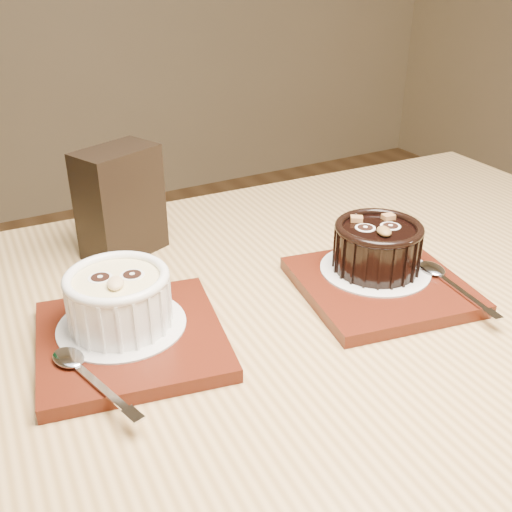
{
  "coord_description": "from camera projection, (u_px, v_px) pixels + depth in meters",
  "views": [
    {
      "loc": [
        -0.52,
        -0.21,
        1.11
      ],
      "look_at": [
        -0.24,
        0.28,
        0.81
      ],
      "focal_mm": 42.0,
      "sensor_mm": 36.0,
      "label": 1
    }
  ],
  "objects": [
    {
      "name": "condiment_stand",
      "position": [
        120.0,
        203.0,
        0.75
      ],
      "size": [
        0.12,
        0.09,
        0.14
      ],
      "primitive_type": "cube",
      "rotation": [
        0.0,
        0.0,
        0.39
      ],
      "color": "black",
      "rests_on": "table"
    },
    {
      "name": "spoon_right",
      "position": [
        451.0,
        282.0,
        0.68
      ],
      "size": [
        0.04,
        0.14,
        0.01
      ],
      "primitive_type": null,
      "rotation": [
        0.0,
        0.0,
        -0.14
      ],
      "color": "silver",
      "rests_on": "tray_right"
    },
    {
      "name": "spoon_left",
      "position": [
        88.0,
        375.0,
        0.53
      ],
      "size": [
        0.06,
        0.14,
        0.01
      ],
      "primitive_type": null,
      "rotation": [
        0.0,
        0.0,
        0.27
      ],
      "color": "silver",
      "rests_on": "tray_left"
    },
    {
      "name": "doily_left",
      "position": [
        122.0,
        325.0,
        0.61
      ],
      "size": [
        0.13,
        0.13,
        0.0
      ],
      "primitive_type": "cylinder",
      "color": "silver",
      "rests_on": "tray_left"
    },
    {
      "name": "ramekin_dark",
      "position": [
        377.0,
        245.0,
        0.7
      ],
      "size": [
        0.1,
        0.1,
        0.06
      ],
      "rotation": [
        0.0,
        0.0,
        -0.35
      ],
      "color": "black",
      "rests_on": "doily_right"
    },
    {
      "name": "tray_left",
      "position": [
        131.0,
        340.0,
        0.6
      ],
      "size": [
        0.21,
        0.21,
        0.01
      ],
      "primitive_type": "cube",
      "rotation": [
        0.0,
        0.0,
        -0.2
      ],
      "color": "#511A0D",
      "rests_on": "table"
    },
    {
      "name": "tray_right",
      "position": [
        380.0,
        286.0,
        0.69
      ],
      "size": [
        0.21,
        0.21,
        0.01
      ],
      "primitive_type": "cube",
      "rotation": [
        0.0,
        0.0,
        -0.18
      ],
      "color": "#511A0D",
      "rests_on": "table"
    },
    {
      "name": "table",
      "position": [
        279.0,
        404.0,
        0.66
      ],
      "size": [
        1.24,
        0.86,
        0.75
      ],
      "rotation": [
        0.0,
        0.0,
        -0.05
      ],
      "color": "#9C7744",
      "rests_on": "ground"
    },
    {
      "name": "doily_right",
      "position": [
        375.0,
        269.0,
        0.71
      ],
      "size": [
        0.13,
        0.13,
        0.0
      ],
      "primitive_type": "cylinder",
      "color": "silver",
      "rests_on": "tray_right"
    },
    {
      "name": "ramekin_white",
      "position": [
        118.0,
        297.0,
        0.59
      ],
      "size": [
        0.1,
        0.1,
        0.06
      ],
      "rotation": [
        0.0,
        0.0,
        -0.32
      ],
      "color": "white",
      "rests_on": "doily_left"
    }
  ]
}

